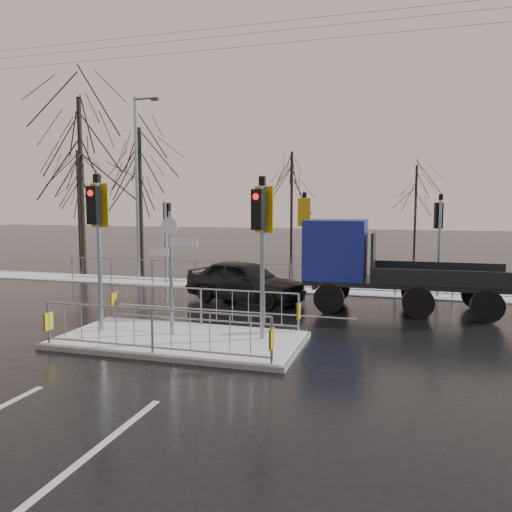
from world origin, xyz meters
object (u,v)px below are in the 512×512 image
(traffic_island, at_px, (179,327))
(street_lamp_left, at_px, (138,180))
(car_far_lane, at_px, (245,281))
(flatbed_truck, at_px, (364,262))

(traffic_island, distance_m, street_lamp_left, 12.17)
(car_far_lane, bearing_deg, street_lamp_left, 74.00)
(traffic_island, xyz_separation_m, car_far_lane, (-0.03, 5.43, 0.35))
(traffic_island, distance_m, car_far_lane, 5.44)
(street_lamp_left, bearing_deg, car_far_lane, -32.45)
(traffic_island, xyz_separation_m, street_lamp_left, (-6.42, 9.49, 4.10))
(traffic_island, height_order, car_far_lane, traffic_island)
(flatbed_truck, bearing_deg, street_lamp_left, 158.54)
(car_far_lane, bearing_deg, flatbed_truck, -74.21)
(car_far_lane, xyz_separation_m, street_lamp_left, (-6.39, 4.06, 3.76))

